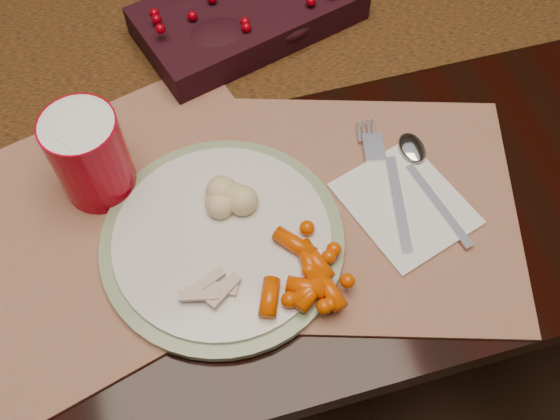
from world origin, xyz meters
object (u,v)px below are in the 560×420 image
object	(u,v)px
dinner_plate	(222,240)
mashed_potatoes	(232,192)
baby_carrots	(294,272)
turkey_shreds	(209,286)
napkin	(405,204)
centerpiece	(249,9)
red_cup	(90,156)
placemat_main	(330,205)
dining_table	(237,197)

from	to	relation	value
dinner_plate	mashed_potatoes	bearing A→B (deg)	60.39
baby_carrots	turkey_shreds	xyz separation A→B (m)	(-0.09, 0.01, -0.00)
mashed_potatoes	napkin	world-z (taller)	mashed_potatoes
centerpiece	mashed_potatoes	size ratio (longest dim) A/B	4.15
mashed_potatoes	red_cup	distance (m)	0.17
mashed_potatoes	turkey_shreds	world-z (taller)	mashed_potatoes
placemat_main	red_cup	distance (m)	0.29
mashed_potatoes	napkin	bearing A→B (deg)	-14.48
napkin	red_cup	xyz separation A→B (m)	(-0.35, 0.13, 0.06)
dinner_plate	mashed_potatoes	size ratio (longest dim) A/B	3.76
centerpiece	mashed_potatoes	bearing A→B (deg)	-107.55
placemat_main	red_cup	world-z (taller)	red_cup
centerpiece	turkey_shreds	bearing A→B (deg)	-110.00
dinner_plate	turkey_shreds	size ratio (longest dim) A/B	3.92
dining_table	baby_carrots	distance (m)	0.54
dining_table	centerpiece	distance (m)	0.42
turkey_shreds	red_cup	distance (m)	0.21
baby_carrots	mashed_potatoes	distance (m)	0.12
napkin	mashed_potatoes	bearing A→B (deg)	147.93
placemat_main	mashed_potatoes	xyz separation A→B (m)	(-0.11, 0.03, 0.04)
dining_table	red_cup	size ratio (longest dim) A/B	14.98
dining_table	baby_carrots	xyz separation A→B (m)	(0.00, -0.36, 0.40)
baby_carrots	napkin	bearing A→B (deg)	20.82
dining_table	mashed_potatoes	bearing A→B (deg)	-99.20
baby_carrots	red_cup	bearing A→B (deg)	135.51
dining_table	napkin	world-z (taller)	napkin
baby_carrots	turkey_shreds	bearing A→B (deg)	174.52
centerpiece	mashed_potatoes	world-z (taller)	centerpiece
placemat_main	dinner_plate	world-z (taller)	dinner_plate
centerpiece	red_cup	world-z (taller)	red_cup
dinner_plate	baby_carrots	world-z (taller)	baby_carrots
dining_table	placemat_main	size ratio (longest dim) A/B	4.00
red_cup	dining_table	bearing A→B (deg)	42.24
mashed_potatoes	napkin	xyz separation A→B (m)	(0.20, -0.05, -0.03)
baby_carrots	napkin	distance (m)	0.17
placemat_main	dining_table	bearing A→B (deg)	121.84
red_cup	mashed_potatoes	bearing A→B (deg)	-27.15
centerpiece	placemat_main	world-z (taller)	centerpiece
placemat_main	baby_carrots	size ratio (longest dim) A/B	4.65
centerpiece	dining_table	bearing A→B (deg)	-137.61
mashed_potatoes	dinner_plate	bearing A→B (deg)	-119.61
dinner_plate	red_cup	distance (m)	0.18
turkey_shreds	napkin	world-z (taller)	turkey_shreds
turkey_shreds	centerpiece	bearing A→B (deg)	70.00
turkey_shreds	dining_table	bearing A→B (deg)	75.35
centerpiece	dinner_plate	size ratio (longest dim) A/B	1.10
dinner_plate	red_cup	xyz separation A→B (m)	(-0.13, 0.12, 0.05)
napkin	red_cup	bearing A→B (deg)	142.26
dinner_plate	centerpiece	bearing A→B (deg)	70.81
centerpiece	baby_carrots	bearing A→B (deg)	-97.20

